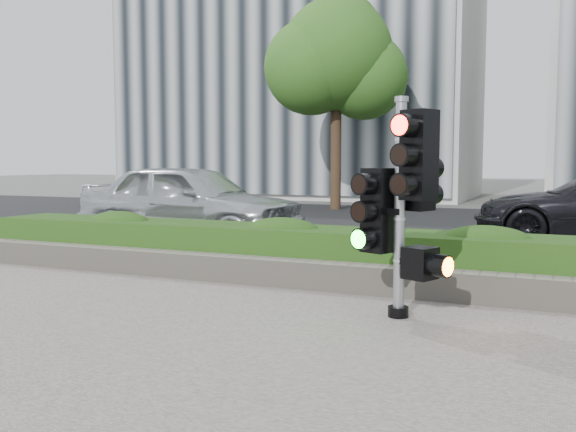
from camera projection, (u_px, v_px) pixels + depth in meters
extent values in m
plane|color=#51514C|center=(290.00, 334.00, 5.69)|extent=(120.00, 120.00, 0.00)
cube|color=black|center=(451.00, 228.00, 14.84)|extent=(60.00, 13.00, 0.02)
cube|color=gray|center=(378.00, 272.00, 8.56)|extent=(60.00, 0.25, 0.12)
cube|color=gray|center=(351.00, 278.00, 7.41)|extent=(12.00, 0.32, 0.34)
cube|color=#447123|center=(366.00, 256.00, 7.99)|extent=(12.00, 1.00, 0.68)
cube|color=#B7B7B2|center=(305.00, 41.00, 29.62)|extent=(16.00, 9.00, 15.00)
cylinder|color=black|center=(336.00, 150.00, 20.55)|extent=(0.36, 0.36, 4.03)
sphere|color=#164B15|center=(336.00, 55.00, 20.27)|extent=(3.74, 3.74, 3.74)
sphere|color=#164B15|center=(364.00, 77.00, 20.32)|extent=(2.88, 2.88, 2.88)
sphere|color=#164B15|center=(312.00, 67.00, 20.20)|extent=(3.17, 3.17, 3.17)
sphere|color=#164B15|center=(343.00, 32.00, 20.86)|extent=(2.59, 2.59, 2.59)
cylinder|color=black|center=(398.00, 312.00, 6.21)|extent=(0.21, 0.21, 0.11)
cylinder|color=gray|center=(400.00, 211.00, 6.12)|extent=(0.11, 0.11, 2.17)
cylinder|color=gray|center=(402.00, 99.00, 6.02)|extent=(0.14, 0.14, 0.05)
cube|color=#FF1107|center=(419.00, 155.00, 5.87)|extent=(0.36, 0.36, 0.87)
cube|color=#14E51E|center=(379.00, 210.00, 6.27)|extent=(0.36, 0.36, 0.87)
cube|color=black|center=(417.00, 182.00, 6.23)|extent=(0.36, 0.36, 0.59)
cube|color=orange|center=(420.00, 263.00, 6.01)|extent=(0.36, 0.36, 0.32)
imported|color=silver|center=(190.00, 202.00, 12.22)|extent=(4.75, 2.12, 1.59)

